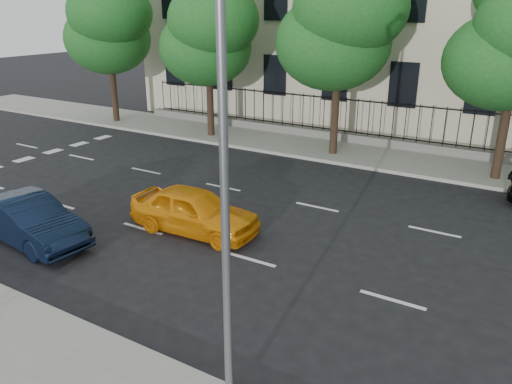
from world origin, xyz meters
TOP-DOWN VIEW (x-y plane):
  - ground at (0.00, 0.00)m, footprint 120.00×120.00m
  - far_sidewalk at (0.00, 14.00)m, footprint 60.00×4.00m
  - lane_markings at (0.00, 4.75)m, footprint 49.60×4.62m
  - crosswalk at (-14.00, 4.60)m, footprint 0.50×12.10m
  - iron_fence at (0.00, 15.70)m, footprint 30.00×0.50m
  - street_light at (2.50, -1.77)m, footprint 0.25×3.32m
  - tree_a at (-15.96, 13.36)m, footprint 5.71×5.31m
  - tree_b at (-8.96, 13.36)m, footprint 5.53×5.12m
  - tree_c at (-1.96, 13.36)m, footprint 5.89×5.50m
  - yellow_taxi at (-2.45, 3.19)m, footprint 4.23×1.84m
  - navy_sedan at (-6.19, 0.11)m, footprint 4.38×1.90m

SIDE VIEW (x-z plane):
  - ground at x=0.00m, z-range 0.00..0.00m
  - lane_markings at x=0.00m, z-range 0.00..0.01m
  - crosswalk at x=-14.00m, z-range 0.00..0.01m
  - far_sidewalk at x=0.00m, z-range 0.00..0.15m
  - iron_fence at x=0.00m, z-range -0.45..1.75m
  - navy_sedan at x=-6.19m, z-range 0.00..1.40m
  - yellow_taxi at x=-2.45m, z-range 0.00..1.42m
  - street_light at x=2.50m, z-range 1.12..9.17m
  - tree_b at x=-8.96m, z-range 1.35..10.33m
  - tree_a at x=-15.96m, z-range 1.43..10.82m
  - tree_c at x=-1.96m, z-range 1.51..11.31m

